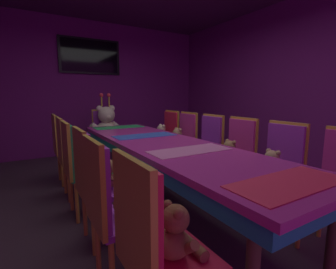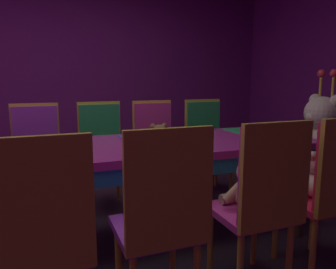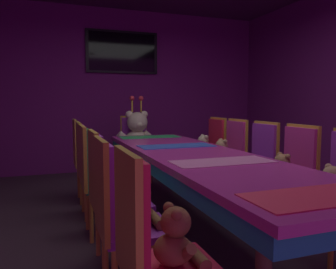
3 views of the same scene
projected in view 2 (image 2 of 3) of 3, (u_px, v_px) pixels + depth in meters
name	position (u px, v px, depth m)	size (l,w,h in m)	color
ground_plane	(86.00, 250.00, 2.27)	(7.90, 7.90, 0.00)	#3F2D38
wall_left	(58.00, 65.00, 4.44)	(0.12, 6.40, 2.80)	#721E72
banquet_table	(82.00, 160.00, 2.17)	(0.90, 3.43, 0.75)	#B22D8C
chair_left_2	(37.00, 148.00, 2.85)	(0.42, 0.41, 0.98)	purple
teddy_left_2	(37.00, 154.00, 2.73)	(0.21, 0.28, 0.26)	olive
chair_left_3	(101.00, 143.00, 3.08)	(0.42, 0.41, 0.98)	#268C4C
chair_left_4	(155.00, 139.00, 3.26)	(0.42, 0.41, 0.98)	#CC338C
teddy_left_4	(159.00, 142.00, 3.12)	(0.26, 0.33, 0.32)	olive
chair_left_5	(205.00, 136.00, 3.46)	(0.42, 0.41, 0.98)	#268C4C
chair_right_2	(41.00, 228.00, 1.29)	(0.42, 0.41, 0.98)	#CC338C
teddy_right_2	(42.00, 218.00, 1.43)	(0.23, 0.30, 0.28)	#9E7247
chair_right_3	(164.00, 208.00, 1.49)	(0.42, 0.41, 0.98)	purple
chair_right_4	(265.00, 193.00, 1.69)	(0.42, 0.41, 0.98)	#CC338C
teddy_right_4	(248.00, 187.00, 1.83)	(0.24, 0.31, 0.29)	tan
chair_right_5	(334.00, 182.00, 1.87)	(0.42, 0.41, 0.98)	red
teddy_right_5	(315.00, 177.00, 2.01)	(0.25, 0.32, 0.30)	beige
throne_chair	(332.00, 145.00, 2.98)	(0.41, 0.42, 0.98)	purple
king_teddy_bear	(319.00, 132.00, 2.90)	(0.64, 0.50, 0.82)	beige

